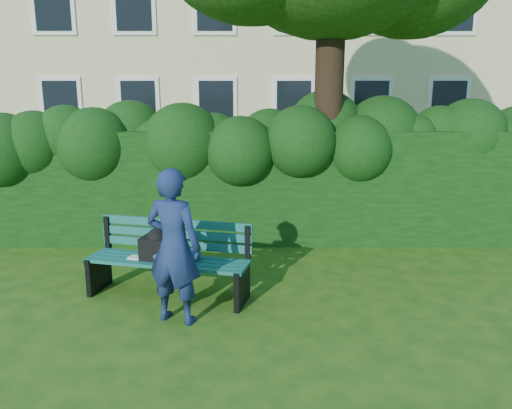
{
  "coord_description": "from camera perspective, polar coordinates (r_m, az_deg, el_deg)",
  "views": [
    {
      "loc": [
        -0.02,
        -5.77,
        2.43
      ],
      "look_at": [
        0.0,
        0.6,
        0.95
      ],
      "focal_mm": 35.0,
      "sensor_mm": 36.0,
      "label": 1
    }
  ],
  "objects": [
    {
      "name": "ground",
      "position": [
        6.26,
        0.02,
        -9.75
      ],
      "size": [
        80.0,
        80.0,
        0.0
      ],
      "primitive_type": "plane",
      "color": "#1C4E13",
      "rests_on": "ground"
    },
    {
      "name": "hedge",
      "position": [
        8.12,
        -0.04,
        2.21
      ],
      "size": [
        10.0,
        1.0,
        1.8
      ],
      "color": "black",
      "rests_on": "ground"
    },
    {
      "name": "park_bench",
      "position": [
        6.02,
        -9.94,
        -5.77
      ],
      "size": [
        2.0,
        1.0,
        0.89
      ],
      "rotation": [
        0.0,
        0.0,
        -0.24
      ],
      "color": "#115547",
      "rests_on": "ground"
    },
    {
      "name": "man_reading",
      "position": [
        5.27,
        -9.37,
        -4.77
      ],
      "size": [
        0.71,
        0.58,
        1.66
      ],
      "primitive_type": "imported",
      "rotation": [
        0.0,
        0.0,
        2.79
      ],
      "color": "navy",
      "rests_on": "ground"
    }
  ]
}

